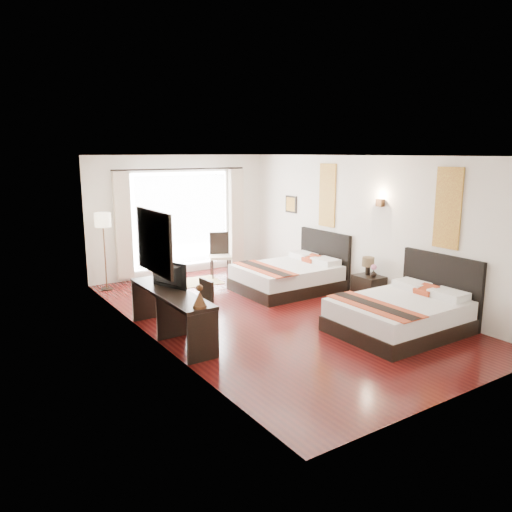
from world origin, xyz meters
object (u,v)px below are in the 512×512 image
fruit_bowl (157,254)px  bed_near (403,313)px  floor_lamp (103,225)px  window_chair (220,263)px  console_desk (171,315)px  desk_chair (198,318)px  table_lamp (368,263)px  nightstand (368,289)px  vase (373,275)px  side_table (160,269)px  bed_far (290,276)px  television (166,275)px

fruit_bowl → bed_near: bearing=-67.1°
floor_lamp → window_chair: floor_lamp is taller
console_desk → floor_lamp: bearing=90.0°
bed_near → console_desk: size_ratio=0.95×
desk_chair → table_lamp: bearing=172.8°
table_lamp → fruit_bowl: bearing=129.4°
bed_near → floor_lamp: 6.17m
desk_chair → floor_lamp: (-0.44, 3.42, 1.12)m
bed_near → table_lamp: size_ratio=5.56×
bed_near → console_desk: 3.72m
console_desk → floor_lamp: 3.49m
console_desk → desk_chair: bearing=-10.0°
bed_near → nightstand: (0.72, 1.45, -0.04)m
vase → side_table: size_ratio=0.22×
vase → fruit_bowl: (-2.85, 3.71, 0.08)m
nightstand → bed_far: bearing=115.1°
floor_lamp → bed_far: bearing=-33.2°
nightstand → desk_chair: desk_chair is taller
bed_near → desk_chair: bearing=148.7°
console_desk → bed_far: bearing=20.4°
console_desk → side_table: size_ratio=3.50×
bed_far → floor_lamp: size_ratio=1.27×
console_desk → fruit_bowl: 3.46m
floor_lamp → console_desk: bearing=-90.0°
bed_far → floor_lamp: (-3.26, 2.13, 1.08)m
window_chair → side_table: bearing=-75.4°
bed_near → window_chair: size_ratio=2.03×
side_table → window_chair: (1.42, -0.20, -0.00)m
nightstand → vase: size_ratio=3.99×
table_lamp → window_chair: (-1.44, 3.29, -0.44)m
bed_far → nightstand: bearing=-64.9°
vase → console_desk: size_ratio=0.06×
fruit_bowl → vase: bearing=-52.5°
bed_far → nightstand: (0.72, -1.55, -0.04)m
window_chair → television: bearing=-19.6°
fruit_bowl → window_chair: bearing=-9.2°
vase → table_lamp: bearing=77.7°
bed_far → desk_chair: bearing=-155.5°
bed_near → nightstand: 1.62m
fruit_bowl → floor_lamp: bearing=175.9°
bed_far → side_table: bearing=136.2°
bed_far → television: (-3.23, -1.00, 0.66)m
nightstand → floor_lamp: size_ratio=0.33×
television → fruit_bowl: television is taller
fruit_bowl → side_table: bearing=-48.8°
nightstand → television: television is taller
floor_lamp → side_table: floor_lamp is taller
bed_far → vase: (0.72, -1.66, 0.26)m
nightstand → side_table: 4.54m
table_lamp → bed_near: bearing=-116.3°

